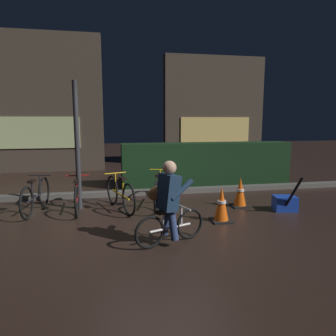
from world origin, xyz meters
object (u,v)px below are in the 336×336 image
parked_bike_center_right (120,194)px  blue_crate (285,203)px  street_post (77,147)px  traffic_cone_far (240,193)px  cyclist (168,202)px  closed_umbrella (292,195)px  parked_bike_right_mid (159,191)px  parked_bike_center_left (77,196)px  traffic_cone_near (222,205)px  parked_bike_left_mid (36,196)px

parked_bike_center_right → blue_crate: bearing=-120.3°
street_post → blue_crate: size_ratio=5.90×
traffic_cone_far → cyclist: size_ratio=0.50×
parked_bike_center_right → blue_crate: (3.28, -0.70, -0.18)m
closed_umbrella → parked_bike_right_mid: bearing=-134.1°
street_post → parked_bike_center_left: street_post is taller
traffic_cone_far → parked_bike_center_right: bearing=174.5°
traffic_cone_near → blue_crate: size_ratio=1.45×
parked_bike_right_mid → traffic_cone_near: 1.52m
parked_bike_right_mid → cyclist: cyclist is taller
cyclist → closed_umbrella: bearing=-1.2°
parked_bike_center_left → parked_bike_right_mid: bearing=-92.0°
street_post → blue_crate: (4.11, -0.90, -1.15)m
parked_bike_left_mid → parked_bike_center_right: parked_bike_center_right is taller
street_post → traffic_cone_far: size_ratio=4.12×
parked_bike_left_mid → parked_bike_right_mid: 2.47m
blue_crate → closed_umbrella: 0.34m
cyclist → traffic_cone_far: bearing=20.3°
parked_bike_center_left → traffic_cone_near: parked_bike_center_left is taller
parked_bike_left_mid → parked_bike_center_right: bearing=-87.2°
parked_bike_center_right → traffic_cone_near: 2.08m
parked_bike_left_mid → blue_crate: 5.01m
blue_crate → street_post: bearing=167.6°
parked_bike_center_right → parked_bike_right_mid: (0.82, 0.08, 0.01)m
traffic_cone_far → parked_bike_right_mid: bearing=169.1°
parked_bike_center_right → parked_bike_right_mid: 0.82m
street_post → traffic_cone_near: bearing=-26.6°
traffic_cone_far → blue_crate: size_ratio=1.43×
parked_bike_center_left → parked_bike_right_mid: parked_bike_right_mid is taller
parked_bike_center_right → traffic_cone_far: 2.52m
parked_bike_center_left → blue_crate: size_ratio=3.45×
parked_bike_center_left → parked_bike_center_right: (0.85, -0.06, 0.01)m
parked_bike_right_mid → closed_umbrella: size_ratio=1.90×
parked_bike_left_mid → parked_bike_center_right: (1.65, -0.15, 0.01)m
parked_bike_center_left → traffic_cone_far: (3.36, -0.30, -0.02)m
parked_bike_left_mid → traffic_cone_far: parked_bike_left_mid is taller
parked_bike_left_mid → traffic_cone_far: (4.16, -0.39, -0.02)m
parked_bike_left_mid → closed_umbrella: size_ratio=1.81×
traffic_cone_far → closed_umbrella: size_ratio=0.74×
parked_bike_center_left → closed_umbrella: 4.24m
traffic_cone_near → cyclist: bearing=-144.3°
blue_crate → closed_umbrella: closed_umbrella is taller
parked_bike_left_mid → traffic_cone_near: parked_bike_left_mid is taller
street_post → closed_umbrella: size_ratio=3.05×
parked_bike_center_left → traffic_cone_far: parked_bike_center_left is taller
blue_crate → traffic_cone_near: bearing=-165.1°
street_post → traffic_cone_near: size_ratio=4.07×
parked_bike_center_right → closed_umbrella: 3.41m
parked_bike_right_mid → parked_bike_center_right: bearing=110.7°
blue_crate → parked_bike_right_mid: bearing=162.4°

